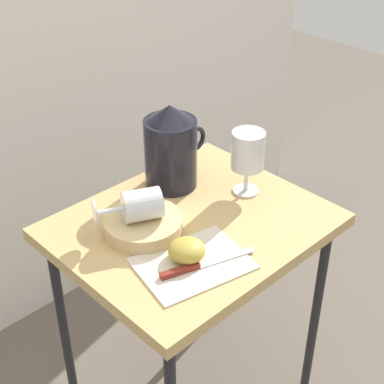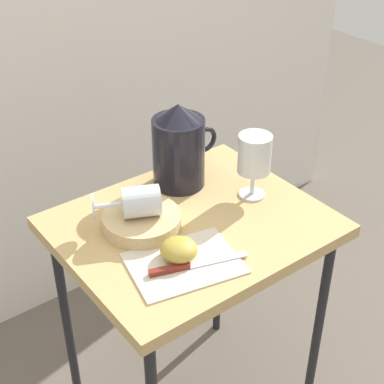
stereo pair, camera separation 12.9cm
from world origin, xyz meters
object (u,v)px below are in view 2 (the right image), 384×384
(apple_half_left, at_px, (179,250))
(basket_tray, at_px, (142,221))
(wine_glass_tipped_near, at_px, (139,202))
(knife, at_px, (184,266))
(pitcher, at_px, (179,152))
(wine_glass_upright, at_px, (254,157))
(table, at_px, (192,244))

(apple_half_left, bearing_deg, basket_tray, 90.30)
(wine_glass_tipped_near, bearing_deg, apple_half_left, -88.10)
(knife, bearing_deg, wine_glass_tipped_near, 87.94)
(apple_half_left, bearing_deg, wine_glass_tipped_near, 91.90)
(basket_tray, distance_m, pitcher, 0.22)
(wine_glass_upright, xyz_separation_m, apple_half_left, (-0.28, -0.09, -0.08))
(pitcher, bearing_deg, basket_tray, -149.96)
(wine_glass_tipped_near, bearing_deg, wine_glass_upright, -9.57)
(pitcher, relative_size, knife, 1.04)
(wine_glass_upright, xyz_separation_m, knife, (-0.30, -0.13, -0.10))
(knife, bearing_deg, pitcher, 55.76)
(wine_glass_upright, distance_m, wine_glass_tipped_near, 0.30)
(basket_tray, bearing_deg, table, -25.24)
(basket_tray, xyz_separation_m, apple_half_left, (0.00, -0.14, 0.01))
(pitcher, height_order, wine_glass_tipped_near, pitcher)
(knife, bearing_deg, apple_half_left, 71.88)
(basket_tray, relative_size, knife, 0.85)
(table, height_order, wine_glass_upright, wine_glass_upright)
(pitcher, distance_m, knife, 0.34)
(apple_half_left, relative_size, knife, 0.38)
(wine_glass_upright, bearing_deg, knife, -156.76)
(wine_glass_tipped_near, bearing_deg, knife, -92.06)
(table, xyz_separation_m, basket_tray, (-0.10, 0.05, 0.08))
(table, xyz_separation_m, knife, (-0.11, -0.12, 0.07))
(basket_tray, relative_size, wine_glass_upright, 1.08)
(table, relative_size, knife, 3.21)
(wine_glass_tipped_near, xyz_separation_m, knife, (-0.01, -0.18, -0.06))
(pitcher, relative_size, wine_glass_tipped_near, 1.34)
(table, xyz_separation_m, wine_glass_tipped_near, (-0.11, 0.05, 0.13))
(table, xyz_separation_m, pitcher, (0.07, 0.15, 0.15))
(apple_half_left, bearing_deg, wine_glass_upright, 18.13)
(pitcher, height_order, apple_half_left, pitcher)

